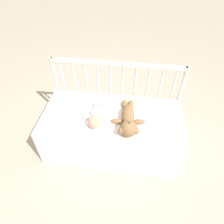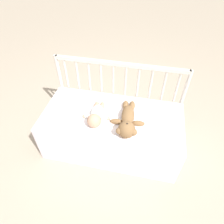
% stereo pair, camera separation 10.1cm
% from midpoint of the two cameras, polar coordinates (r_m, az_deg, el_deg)
% --- Properties ---
extents(ground_plane, '(12.00, 12.00, 0.00)m').
position_cam_midpoint_polar(ground_plane, '(2.22, -1.30, -9.16)').
color(ground_plane, tan).
extents(crib_mattress, '(1.33, 0.65, 0.44)m').
position_cam_midpoint_polar(crib_mattress, '(2.05, -1.40, -5.53)').
color(crib_mattress, silver).
rests_on(crib_mattress, ground_plane).
extents(crib_rail, '(1.33, 0.04, 0.81)m').
position_cam_midpoint_polar(crib_rail, '(2.05, -0.09, 8.42)').
color(crib_rail, beige).
rests_on(crib_rail, ground_plane).
extents(blanket, '(0.80, 0.58, 0.01)m').
position_cam_midpoint_polar(blanket, '(1.87, -0.32, -1.61)').
color(blanket, white).
rests_on(blanket, crib_mattress).
extents(teddy_bear, '(0.32, 0.49, 0.15)m').
position_cam_midpoint_polar(teddy_bear, '(1.77, 3.05, -2.38)').
color(teddy_bear, olive).
rests_on(teddy_bear, crib_mattress).
extents(baby, '(0.26, 0.36, 0.13)m').
position_cam_midpoint_polar(baby, '(1.82, -6.10, -1.30)').
color(baby, white).
rests_on(baby, crib_mattress).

